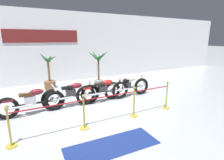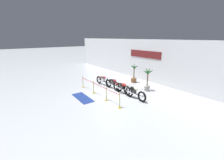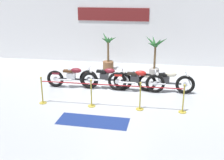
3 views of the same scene
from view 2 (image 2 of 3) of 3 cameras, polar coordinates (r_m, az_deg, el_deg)
The scene contains 13 objects.
ground_plane at distance 12.37m, azimuth -0.32°, elevation -4.88°, with size 120.00×120.00×0.00m, color #B2B7BC.
back_wall at distance 15.37m, azimuth 15.23°, elevation 6.83°, with size 28.00×0.29×4.20m.
motorcycle_maroon_0 at distance 14.13m, azimuth -3.29°, elevation -0.22°, with size 2.28×0.62×0.95m.
motorcycle_maroon_1 at distance 13.06m, azimuth 0.56°, elevation -1.51°, with size 2.30×0.62×0.98m.
motorcycle_red_2 at distance 12.03m, azimuth 4.03°, elevation -3.07°, with size 2.39×0.62×0.98m.
motorcycle_cream_3 at distance 11.24m, azimuth 8.45°, elevation -4.65°, with size 2.34×0.62×0.97m.
potted_palm_left_of_row at distance 15.12m, azimuth 8.34°, elevation 1.71°, with size 0.90×1.06×1.97m.
potted_palm_right_of_row at distance 12.90m, azimuth 13.36°, elevation 0.14°, with size 1.11×0.95×2.01m.
stanchion_far_left at distance 12.49m, azimuth -8.03°, elevation -1.65°, with size 5.29×0.28×1.05m.
stanchion_mid_left at distance 12.24m, azimuth -7.01°, elevation -3.46°, with size 0.28×0.28×1.05m.
stanchion_mid_right at distance 10.83m, azimuth -2.20°, elevation -5.99°, with size 0.28×0.28×1.05m.
stanchion_far_right at distance 9.74m, azimuth 2.95°, elevation -8.64°, with size 0.28×0.28×1.05m.
floor_banner at distance 11.60m, azimuth -11.13°, elevation -6.65°, with size 2.36×0.89×0.01m, color navy.
Camera 2 is at (9.24, -6.94, 4.43)m, focal length 24.00 mm.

